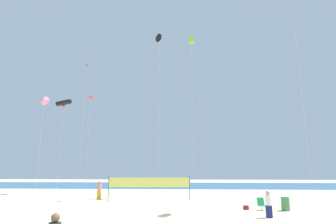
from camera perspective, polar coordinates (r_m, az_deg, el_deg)
The scene contains 14 objects.
ground_plane at distance 17.60m, azimuth -4.25°, elevation -21.72°, with size 120.00×120.00×0.00m, color beige.
ocean_band at distance 52.07m, azimuth 0.75°, elevation -15.10°, with size 120.00×20.00×0.01m, color #28608C.
beachgoer_white_shirt at distance 19.32m, azimuth 20.32°, elevation -17.48°, with size 0.38×0.38×1.67m.
beachgoer_coral_shirt at distance 29.61m, azimuth -14.21°, elevation -15.45°, with size 0.41×0.41×1.81m.
folding_beach_chair at distance 22.65m, azimuth 18.95°, elevation -17.71°, with size 0.52×0.65×0.89m.
trash_barrel at distance 22.88m, azimuth 23.41°, elevation -17.27°, with size 0.60×0.60×0.97m, color #3F7F4C.
volleyball_net at distance 27.39m, azimuth -3.97°, elevation -14.70°, with size 7.95×0.55×2.40m.
beach_handbag at distance 22.50m, azimuth 16.03°, elevation -18.72°, with size 0.39×0.20×0.31m, color maroon.
kite_lime_box at distance 34.00m, azimuth 4.92°, elevation 14.73°, with size 0.56×0.56×18.71m.
kite_black_delta at distance 32.45m, azimuth -1.83°, elevation 15.08°, with size 0.93×0.85×18.28m.
kite_red_diamond at distance 34.55m, azimuth -15.94°, elevation 2.47°, with size 0.63×0.64×11.77m.
kite_black_tube at distance 39.09m, azimuth -21.07°, elevation 1.80°, with size 2.55×1.80×12.03m.
kite_pink_delta at distance 33.77m, azimuth -24.53°, elevation 2.23°, with size 1.03×0.44×11.12m.
kite_violet_diamond at distance 39.93m, azimuth -16.80°, elevation 8.43°, with size 0.63×0.62×17.38m.
Camera 1 is at (2.14, -17.20, 3.06)m, focal length 29.06 mm.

